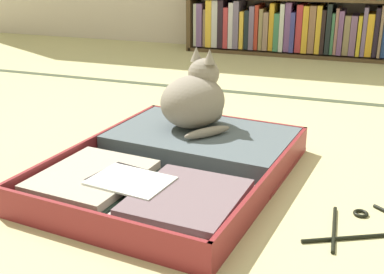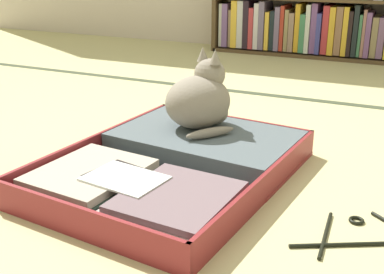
% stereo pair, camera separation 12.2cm
% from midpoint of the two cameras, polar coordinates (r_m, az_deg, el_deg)
% --- Properties ---
extents(ground_plane, '(10.00, 10.00, 0.00)m').
position_cam_midpoint_polar(ground_plane, '(1.55, 0.34, -5.39)').
color(ground_plane, '#CBC285').
extents(tatami_border, '(4.80, 0.05, 0.00)m').
position_cam_midpoint_polar(tatami_border, '(2.55, 10.90, 4.69)').
color(tatami_border, '#3F4832').
rests_on(tatami_border, ground_plane).
extents(bookshelf, '(1.43, 0.26, 0.78)m').
position_cam_midpoint_polar(bookshelf, '(3.59, 14.87, 14.84)').
color(bookshelf, brown).
rests_on(bookshelf, ground_plane).
extents(open_suitcase, '(0.72, 0.91, 0.09)m').
position_cam_midpoint_polar(open_suitcase, '(1.59, 0.73, -3.02)').
color(open_suitcase, maroon).
rests_on(open_suitcase, ground_plane).
extents(black_cat, '(0.30, 0.32, 0.28)m').
position_cam_midpoint_polar(black_cat, '(1.75, 3.05, 4.32)').
color(black_cat, gray).
rests_on(black_cat, open_suitcase).
extents(clothes_hanger, '(0.37, 0.29, 0.01)m').
position_cam_midpoint_polar(clothes_hanger, '(1.37, 22.03, -10.52)').
color(clothes_hanger, black).
rests_on(clothes_hanger, ground_plane).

